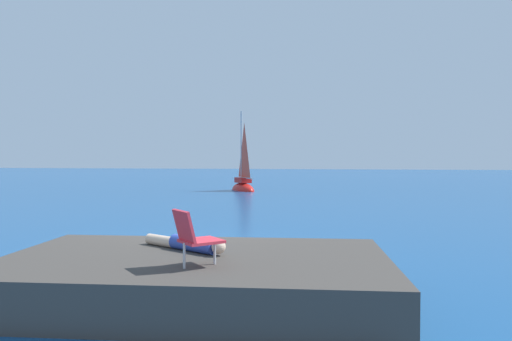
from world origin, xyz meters
TOP-DOWN VIEW (x-y plane):
  - ground_plane at (0.00, 0.00)m, footprint 160.00×160.00m
  - shore_ledge at (1.02, -3.61)m, footprint 6.14×3.96m
  - boulder_seaward at (2.44, -2.00)m, footprint 2.05×1.92m
  - boulder_inland at (-1.25, -1.78)m, footprint 1.19×1.28m
  - sailboat_near at (-3.11, 20.12)m, footprint 2.51×3.11m
  - person_sunbather at (0.77, -3.24)m, footprint 1.61×0.97m
  - beach_chair at (1.22, -4.36)m, footprint 0.76×0.76m

SIDE VIEW (x-z plane):
  - ground_plane at x=0.00m, z-range 0.00..0.00m
  - boulder_seaward at x=2.44m, z-range -0.66..0.66m
  - boulder_inland at x=-1.25m, z-range -0.38..0.38m
  - sailboat_near at x=-3.11m, z-range -2.57..3.20m
  - shore_ledge at x=1.02m, z-range 0.00..0.67m
  - person_sunbather at x=0.77m, z-range 0.66..0.91m
  - beach_chair at x=1.22m, z-range 0.71..1.51m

